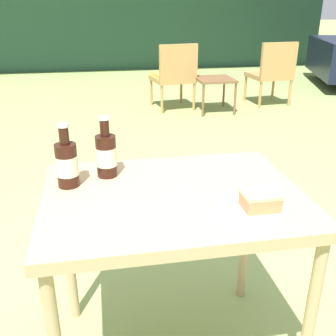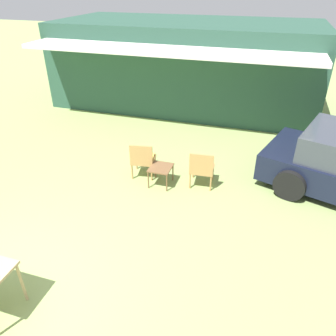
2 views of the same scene
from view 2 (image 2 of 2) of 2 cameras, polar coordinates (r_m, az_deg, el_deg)
The scene contains 4 objects.
cabin_building at distance 12.07m, azimuth 3.34°, elevation 17.76°, with size 8.76×5.22×2.76m.
wicker_chair_cushioned at distance 7.41m, azimuth -4.40°, elevation 1.74°, with size 0.58×0.59×0.86m.
wicker_chair_plain at distance 7.05m, azimuth 5.91°, elevation 0.11°, with size 0.55×0.56×0.86m.
garden_side_table at distance 7.12m, azimuth -1.27°, elevation -0.19°, with size 0.47×0.51×0.44m.
Camera 2 is at (3.26, -2.07, 3.99)m, focal length 35.00 mm.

